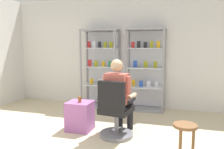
# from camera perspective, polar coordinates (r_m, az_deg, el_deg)

# --- Properties ---
(back_wall) EXTENTS (6.00, 0.10, 2.70)m
(back_wall) POSITION_cam_1_polar(r_m,az_deg,el_deg) (5.63, 3.27, 5.68)
(back_wall) COLOR silver
(back_wall) RESTS_ON ground
(display_cabinet_left) EXTENTS (0.90, 0.45, 1.90)m
(display_cabinet_left) POSITION_cam_1_polar(r_m,az_deg,el_deg) (5.58, -2.83, 1.74)
(display_cabinet_left) COLOR gray
(display_cabinet_left) RESTS_ON ground
(display_cabinet_right) EXTENTS (0.90, 0.45, 1.90)m
(display_cabinet_right) POSITION_cam_1_polar(r_m,az_deg,el_deg) (5.32, 8.43, 1.40)
(display_cabinet_right) COLOR gray
(display_cabinet_right) RESTS_ON ground
(office_chair) EXTENTS (0.59, 0.56, 0.96)m
(office_chair) POSITION_cam_1_polar(r_m,az_deg,el_deg) (3.73, 0.82, -10.02)
(office_chair) COLOR slate
(office_chair) RESTS_ON ground
(seated_shopkeeper) EXTENTS (0.52, 0.60, 1.29)m
(seated_shopkeeper) POSITION_cam_1_polar(r_m,az_deg,el_deg) (3.80, 1.80, -4.76)
(seated_shopkeeper) COLOR black
(seated_shopkeeper) RESTS_ON ground
(storage_crate) EXTENTS (0.43, 0.39, 0.52)m
(storage_crate) POSITION_cam_1_polar(r_m,az_deg,el_deg) (4.13, -8.11, -10.33)
(storage_crate) COLOR #9E599E
(storage_crate) RESTS_ON ground
(tea_glass) EXTENTS (0.06, 0.06, 0.10)m
(tea_glass) POSITION_cam_1_polar(r_m,az_deg,el_deg) (4.01, -8.17, -6.30)
(tea_glass) COLOR brown
(tea_glass) RESTS_ON storage_crate
(wooden_stool) EXTENTS (0.32, 0.32, 0.46)m
(wooden_stool) POSITION_cam_1_polar(r_m,az_deg,el_deg) (3.27, 18.00, -13.48)
(wooden_stool) COLOR brown
(wooden_stool) RESTS_ON ground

